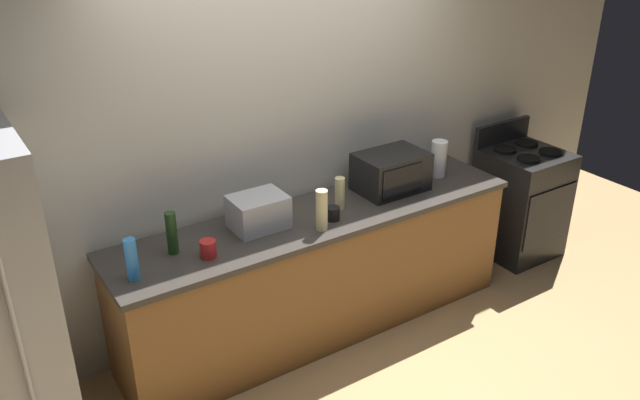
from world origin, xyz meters
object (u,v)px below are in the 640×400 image
bottle_vinegar (340,193)px  bottle_spray_cleaner (132,259)px  toaster_oven (258,212)px  mug_black (333,213)px  stove_range (520,201)px  paper_towel_roll (439,159)px  mug_red (208,249)px  bottle_wine (172,233)px  bottle_hand_soap (322,210)px  microwave (391,172)px

bottle_vinegar → bottle_spray_cleaner: size_ratio=0.90×
toaster_oven → mug_black: toaster_oven is taller
stove_range → paper_towel_roll: paper_towel_roll is taller
paper_towel_roll → mug_black: 1.06m
mug_red → toaster_oven: bearing=21.6°
stove_range → bottle_wine: 3.04m
stove_range → mug_red: bearing=-177.9°
bottle_spray_cleaner → mug_red: 0.44m
bottle_spray_cleaner → bottle_hand_soap: size_ratio=0.91×
microwave → mug_red: size_ratio=4.65×
microwave → bottle_wine: bearing=179.9°
bottle_hand_soap → mug_red: (-0.73, 0.08, -0.08)m
bottle_vinegar → paper_towel_roll: bearing=3.1°
mug_black → toaster_oven: bearing=158.9°
microwave → paper_towel_roll: (0.45, 0.00, 0.00)m
paper_towel_roll → bottle_wine: paper_towel_roll is taller
stove_range → mug_black: (-1.98, -0.11, 0.48)m
bottle_vinegar → mug_black: 0.18m
paper_towel_roll → bottle_hand_soap: size_ratio=1.02×
toaster_oven → paper_towel_roll: (1.49, -0.01, 0.03)m
bottle_vinegar → mug_black: (-0.13, -0.11, -0.07)m
paper_towel_roll → mug_black: size_ratio=2.96×
microwave → bottle_hand_soap: bearing=-162.5°
toaster_oven → paper_towel_roll: paper_towel_roll is taller
bottle_spray_cleaner → bottle_hand_soap: 1.17m
bottle_hand_soap → bottle_wine: bearing=165.2°
toaster_oven → bottle_wine: bottle_wine is taller
microwave → mug_black: microwave is taller
paper_towel_roll → mug_red: size_ratio=2.62×
bottle_spray_cleaner → bottle_wine: bottle_wine is taller
bottle_wine → mug_black: bottle_wine is taller
toaster_oven → bottle_spray_cleaner: 0.87m
bottle_wine → bottle_hand_soap: 0.91m
bottle_vinegar → bottle_hand_soap: (-0.26, -0.18, 0.02)m
stove_range → mug_black: bearing=-176.8°
bottle_spray_cleaner → toaster_oven: bearing=10.5°
stove_range → microwave: 1.49m
mug_black → bottle_hand_soap: bearing=-151.6°
microwave → bottle_hand_soap: (-0.73, -0.23, -0.00)m
bottle_spray_cleaner → bottle_wine: 0.32m
toaster_oven → bottle_vinegar: 0.58m
mug_black → mug_red: 0.86m
bottle_hand_soap → paper_towel_roll: bearing=11.2°
toaster_oven → bottle_vinegar: bottle_vinegar is taller
bottle_spray_cleaner → bottle_vinegar: bearing=3.9°
paper_towel_roll → bottle_spray_cleaner: paper_towel_roll is taller
paper_towel_roll → mug_red: 1.91m
microwave → mug_black: 0.63m
toaster_oven → mug_black: (0.44, -0.17, -0.06)m
toaster_oven → mug_black: size_ratio=3.73×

